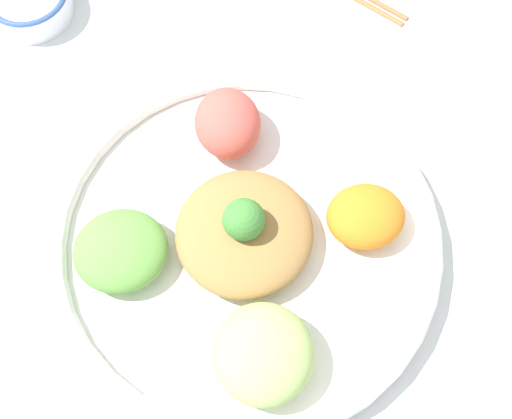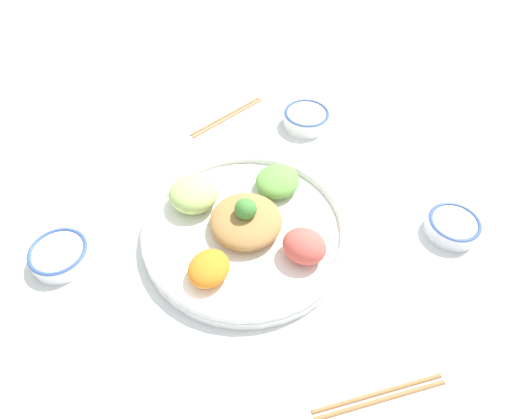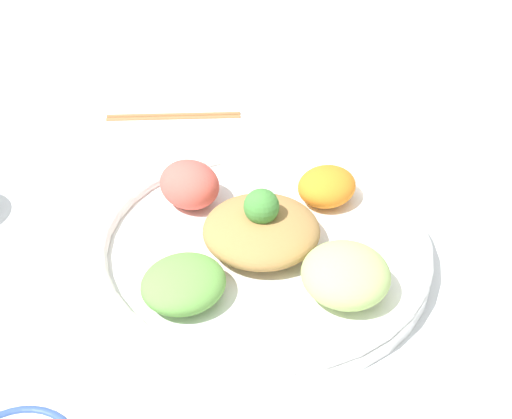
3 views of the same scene
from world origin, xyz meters
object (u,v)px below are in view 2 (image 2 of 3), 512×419
rice_bowl_blue (453,226)px  chopsticks_pair_far (380,396)px  sauce_bowl_dark (306,118)px  salad_platter (245,225)px  chopsticks_pair_near (227,116)px  sauce_bowl_red (60,255)px  serving_spoon_extra (99,165)px

rice_bowl_blue → chopsticks_pair_far: bearing=128.7°
sauce_bowl_dark → salad_platter: bearing=137.7°
rice_bowl_blue → chopsticks_pair_far: 0.36m
chopsticks_pair_near → chopsticks_pair_far: same height
sauce_bowl_red → serving_spoon_extra: 0.25m
salad_platter → rice_bowl_blue: size_ratio=4.05×
sauce_bowl_dark → chopsticks_pair_near: bearing=61.4°
rice_bowl_blue → sauce_bowl_dark: bearing=19.0°
sauce_bowl_red → serving_spoon_extra: bearing=-20.7°
chopsticks_pair_near → serving_spoon_extra: size_ratio=1.54×
chopsticks_pair_near → serving_spoon_extra: (-0.07, 0.32, -0.00)m
rice_bowl_blue → serving_spoon_extra: (0.41, 0.62, -0.02)m
rice_bowl_blue → serving_spoon_extra: 0.74m
sauce_bowl_red → sauce_bowl_dark: 0.61m
sauce_bowl_red → chopsticks_pair_far: size_ratio=0.50×
salad_platter → sauce_bowl_dark: bearing=-42.3°
salad_platter → serving_spoon_extra: (0.28, 0.25, -0.02)m
chopsticks_pair_near → serving_spoon_extra: bearing=-10.6°
serving_spoon_extra → salad_platter: bearing=-125.8°
sauce_bowl_red → rice_bowl_blue: size_ratio=1.08×
sauce_bowl_red → serving_spoon_extra: sauce_bowl_red is taller
salad_platter → sauce_bowl_red: 0.34m
sauce_bowl_red → sauce_bowl_dark: (0.21, -0.57, 0.00)m
sauce_bowl_dark → serving_spoon_extra: size_ratio=0.79×
rice_bowl_blue → serving_spoon_extra: bearing=56.6°
sauce_bowl_red → chopsticks_pair_near: bearing=-53.2°
rice_bowl_blue → chopsticks_pair_near: bearing=32.2°
sauce_bowl_red → rice_bowl_blue: 0.72m
rice_bowl_blue → chopsticks_pair_near: size_ratio=0.46×
chopsticks_pair_near → chopsticks_pair_far: bearing=68.5°
chopsticks_pair_near → chopsticks_pair_far: 0.70m
rice_bowl_blue → sauce_bowl_dark: (0.39, 0.13, 0.00)m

